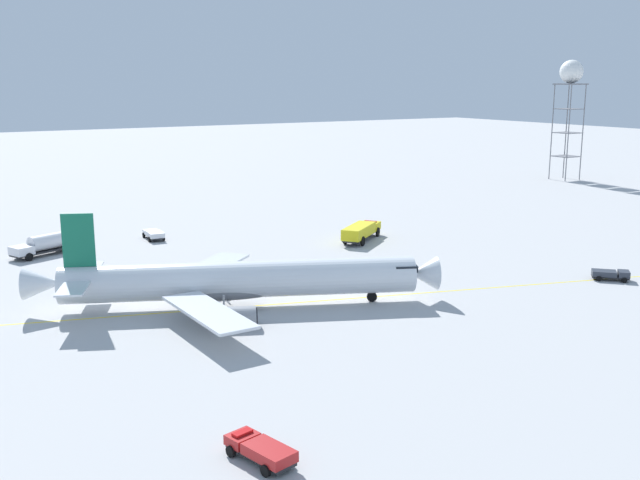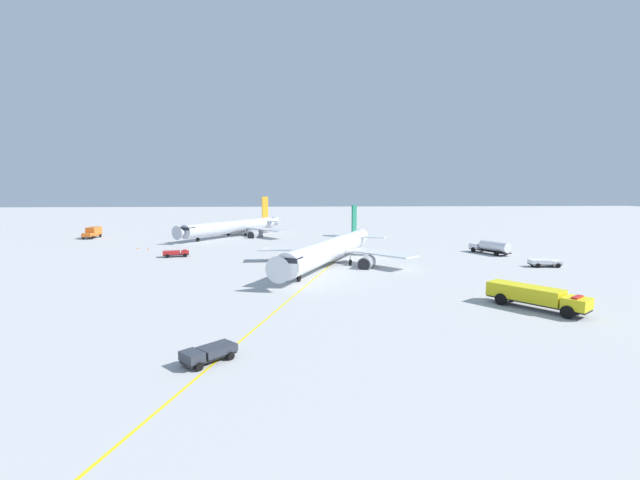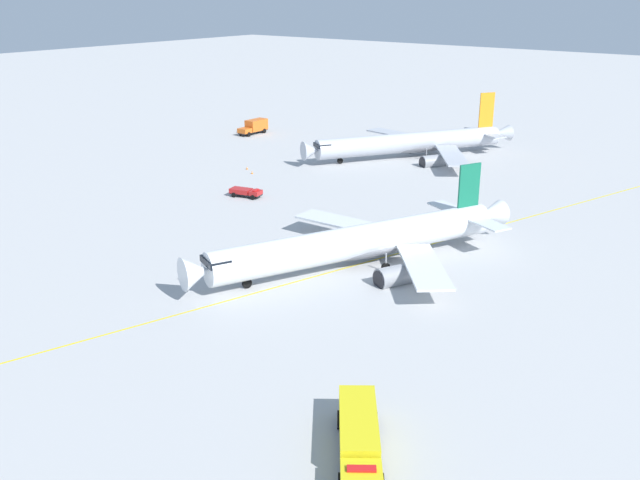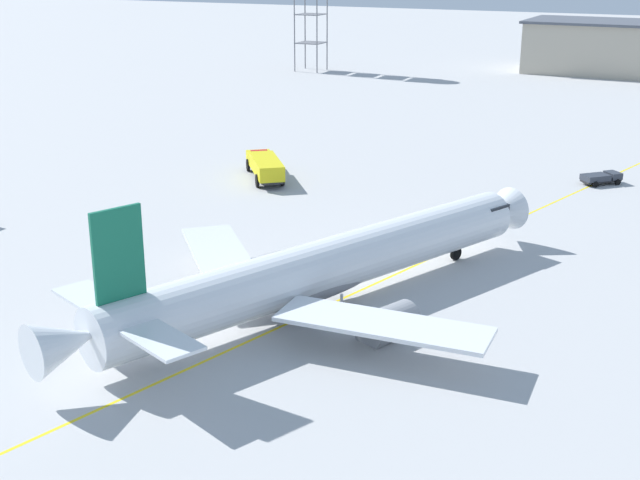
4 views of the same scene
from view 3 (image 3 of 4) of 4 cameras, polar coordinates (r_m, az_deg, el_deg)
The scene contains 9 objects.
ground_plane at distance 84.08m, azimuth 5.44°, elevation -2.06°, with size 600.00×600.00×0.00m, color #B2B2B2.
airliner_main at distance 83.20m, azimuth 3.34°, elevation -0.22°, with size 28.30×40.92×10.81m.
airliner_secondary at distance 138.00m, azimuth 7.46°, elevation 7.72°, with size 31.99×39.35×12.09m.
catering_truck_truck at distance 160.30m, azimuth -5.31°, elevation 9.10°, with size 2.78×7.54×3.10m.
ops_pickup_truck at distance 111.40m, azimuth -6.00°, elevation 3.87°, with size 5.35×3.11×1.41m.
fire_tender_truck at distance 51.33m, azimuth 3.16°, elevation -15.50°, with size 8.57×10.19×2.50m.
taxiway_centreline at distance 80.70m, azimuth -0.30°, elevation -2.92°, with size 39.60×132.57×0.01m.
safety_cone_near at distance 125.50m, azimuth -5.49°, elevation 5.45°, with size 0.36×0.36×0.55m.
safety_cone_mid at distance 128.69m, azimuth -5.90°, elevation 5.80°, with size 0.36×0.36×0.55m.
Camera 3 is at (-41.19, 66.35, 31.17)m, focal length 39.73 mm.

